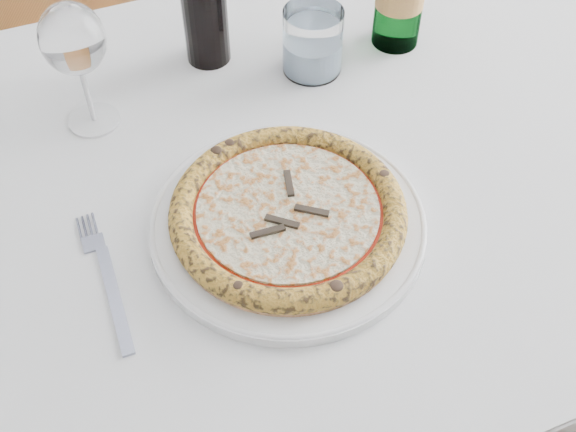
# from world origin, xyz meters

# --- Properties ---
(floor) EXTENTS (5.00, 6.00, 0.02)m
(floor) POSITION_xyz_m (0.00, 0.00, -0.01)
(floor) COLOR #5F6062
(floor) RESTS_ON ground
(dining_table) EXTENTS (1.49, 0.93, 0.76)m
(dining_table) POSITION_xyz_m (-0.16, -0.19, 0.67)
(dining_table) COLOR brown
(dining_table) RESTS_ON floor
(plate) EXTENTS (0.33, 0.33, 0.02)m
(plate) POSITION_xyz_m (-0.16, -0.29, 0.76)
(plate) COLOR white
(plate) RESTS_ON dining_table
(pizza) EXTENTS (0.27, 0.27, 0.03)m
(pizza) POSITION_xyz_m (-0.16, -0.29, 0.78)
(pizza) COLOR #EFA569
(pizza) RESTS_ON plate
(fork) EXTENTS (0.03, 0.21, 0.00)m
(fork) POSITION_xyz_m (-0.38, -0.27, 0.76)
(fork) COLOR #898DA4
(fork) RESTS_ON dining_table
(wine_glass) EXTENTS (0.08, 0.08, 0.18)m
(wine_glass) POSITION_xyz_m (-0.32, -0.01, 0.88)
(wine_glass) COLOR silver
(wine_glass) RESTS_ON dining_table
(tumbler) EXTENTS (0.08, 0.08, 0.09)m
(tumbler) POSITION_xyz_m (-0.00, -0.03, 0.80)
(tumbler) COLOR white
(tumbler) RESTS_ON dining_table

